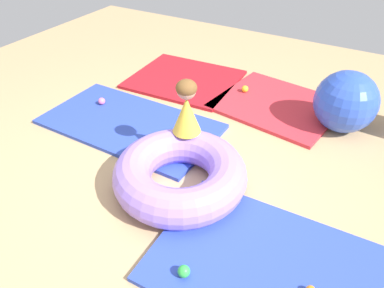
# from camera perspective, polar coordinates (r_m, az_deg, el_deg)

# --- Properties ---
(ground_plane) EXTENTS (8.00, 8.00, 0.00)m
(ground_plane) POSITION_cam_1_polar(r_m,az_deg,el_deg) (3.22, -3.48, -6.21)
(ground_plane) COLOR tan
(gym_mat_far_right) EXTENTS (1.89, 1.03, 0.04)m
(gym_mat_far_right) POSITION_cam_1_polar(r_m,az_deg,el_deg) (4.00, -9.64, 3.10)
(gym_mat_far_right) COLOR #2D47B7
(gym_mat_far_right) RESTS_ON ground
(gym_mat_far_left) EXTENTS (1.83, 1.12, 0.04)m
(gym_mat_far_left) POSITION_cam_1_polar(r_m,az_deg,el_deg) (2.68, 14.29, -18.95)
(gym_mat_far_left) COLOR #2D47B7
(gym_mat_far_left) RESTS_ON ground
(gym_mat_near_right) EXTENTS (1.45, 1.31, 0.04)m
(gym_mat_near_right) POSITION_cam_1_polar(r_m,az_deg,el_deg) (4.40, 13.12, 5.98)
(gym_mat_near_right) COLOR red
(gym_mat_near_right) RESTS_ON ground
(gym_mat_near_left) EXTENTS (1.37, 1.21, 0.04)m
(gym_mat_near_left) POSITION_cam_1_polar(r_m,az_deg,el_deg) (4.87, -1.19, 10.04)
(gym_mat_near_left) COLOR #B21923
(gym_mat_near_left) RESTS_ON ground
(inflatable_cushion) EXTENTS (1.12, 1.12, 0.32)m
(inflatable_cushion) POSITION_cam_1_polar(r_m,az_deg,el_deg) (3.07, -1.86, -4.65)
(inflatable_cushion) COLOR #9975EA
(inflatable_cushion) RESTS_ON ground
(child_in_yellow) EXTENTS (0.31, 0.31, 0.50)m
(child_in_yellow) POSITION_cam_1_polar(r_m,az_deg,el_deg) (3.17, -0.85, 5.72)
(child_in_yellow) COLOR yellow
(child_in_yellow) RESTS_ON inflatable_cushion
(play_ball_green) EXTENTS (0.08, 0.08, 0.08)m
(play_ball_green) POSITION_cam_1_polar(r_m,az_deg,el_deg) (2.54, -1.28, -19.19)
(play_ball_green) COLOR green
(play_ball_green) RESTS_ON gym_mat_far_left
(play_ball_blue) EXTENTS (0.09, 0.09, 0.09)m
(play_ball_blue) POSITION_cam_1_polar(r_m,az_deg,el_deg) (4.47, -0.53, 8.41)
(play_ball_blue) COLOR blue
(play_ball_blue) RESTS_ON gym_mat_near_left
(play_ball_pink) EXTENTS (0.08, 0.08, 0.08)m
(play_ball_pink) POSITION_cam_1_polar(r_m,az_deg,el_deg) (4.36, -13.88, 6.49)
(play_ball_pink) COLOR pink
(play_ball_pink) RESTS_ON gym_mat_far_right
(play_ball_yellow) EXTENTS (0.08, 0.08, 0.08)m
(play_ball_yellow) POSITION_cam_1_polar(r_m,az_deg,el_deg) (4.55, 8.24, 8.48)
(play_ball_yellow) COLOR yellow
(play_ball_yellow) RESTS_ON gym_mat_near_right
(exercise_ball_large) EXTENTS (0.64, 0.64, 0.64)m
(exercise_ball_large) POSITION_cam_1_polar(r_m,az_deg,el_deg) (4.06, 22.80, 6.08)
(exercise_ball_large) COLOR blue
(exercise_ball_large) RESTS_ON ground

